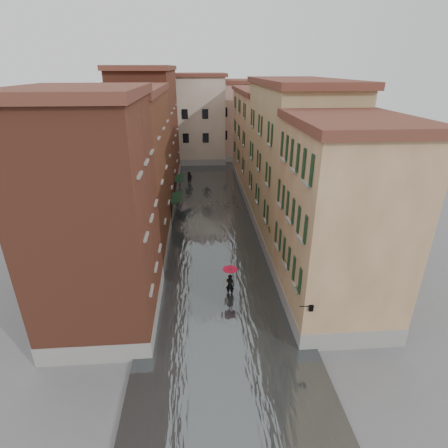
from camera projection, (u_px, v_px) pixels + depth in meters
name	position (u px, v px, depth m)	size (l,w,h in m)	color
ground	(220.00, 291.00, 24.40)	(120.00, 120.00, 0.00)	slate
floodwater	(212.00, 217.00, 36.18)	(10.00, 60.00, 0.20)	#424849
building_left_near	(96.00, 221.00, 19.44)	(6.00, 8.00, 13.00)	brown
building_left_mid	(130.00, 172.00, 29.54)	(6.00, 14.00, 12.50)	brown
building_left_far	(150.00, 132.00, 42.87)	(6.00, 16.00, 14.00)	brown
building_right_near	(339.00, 226.00, 20.69)	(6.00, 8.00, 11.50)	#946E4C
building_right_mid	(293.00, 165.00, 30.39)	(6.00, 14.00, 13.00)	tan
building_right_far	(263.00, 141.00, 44.33)	(6.00, 16.00, 11.50)	#946E4C
building_end_cream	(186.00, 120.00, 56.07)	(12.00, 9.00, 13.00)	beige
building_end_pink	(240.00, 121.00, 58.71)	(10.00, 9.00, 12.00)	#A87C76
awning_near	(177.00, 198.00, 34.59)	(1.09, 3.35, 2.80)	black
awning_far	(179.00, 179.00, 40.57)	(1.09, 3.13, 2.80)	black
wall_lantern	(310.00, 307.00, 18.00)	(0.71, 0.22, 0.35)	black
window_planters	(285.00, 253.00, 22.27)	(0.59, 8.72, 0.84)	#9A5132
pedestrian_main	(230.00, 279.00, 23.50)	(1.06, 1.06, 2.06)	black
pedestrian_far	(190.00, 179.00, 46.00)	(0.86, 0.67, 1.78)	black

